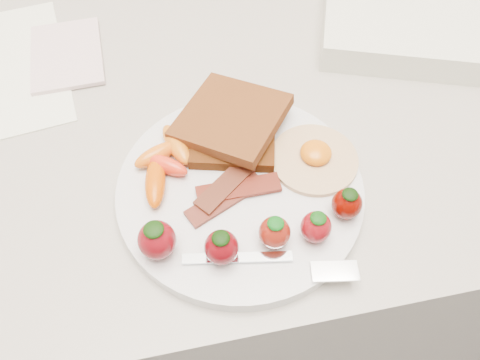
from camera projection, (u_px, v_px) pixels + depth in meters
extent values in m
cube|color=gray|center=(233.00, 252.00, 0.98)|extent=(2.00, 0.60, 0.90)
cylinder|color=silver|center=(240.00, 190.00, 0.52)|extent=(0.27, 0.27, 0.02)
cube|color=black|center=(234.00, 135.00, 0.54)|extent=(0.12, 0.12, 0.01)
cube|color=#3A190C|center=(231.00, 118.00, 0.54)|extent=(0.16, 0.16, 0.03)
cylinder|color=beige|center=(314.00, 159.00, 0.53)|extent=(0.13, 0.13, 0.01)
ellipsoid|color=orange|center=(316.00, 153.00, 0.52)|extent=(0.05, 0.05, 0.02)
cube|color=#38140B|center=(225.00, 199.00, 0.50)|extent=(0.09, 0.06, 0.00)
cube|color=#4F130A|center=(238.00, 189.00, 0.50)|extent=(0.09, 0.02, 0.00)
cube|color=black|center=(229.00, 182.00, 0.50)|extent=(0.09, 0.07, 0.00)
ellipsoid|color=orange|center=(156.00, 155.00, 0.52)|extent=(0.06, 0.04, 0.02)
ellipsoid|color=red|center=(166.00, 165.00, 0.51)|extent=(0.05, 0.04, 0.02)
ellipsoid|color=#C64A00|center=(155.00, 183.00, 0.50)|extent=(0.03, 0.07, 0.02)
ellipsoid|color=orange|center=(176.00, 144.00, 0.53)|extent=(0.04, 0.07, 0.02)
ellipsoid|color=maroon|center=(157.00, 240.00, 0.45)|extent=(0.04, 0.04, 0.04)
ellipsoid|color=black|center=(154.00, 229.00, 0.43)|extent=(0.02, 0.02, 0.01)
ellipsoid|color=#5B050B|center=(221.00, 247.00, 0.45)|extent=(0.03, 0.03, 0.04)
ellipsoid|color=black|center=(221.00, 238.00, 0.43)|extent=(0.02, 0.02, 0.01)
ellipsoid|color=maroon|center=(275.00, 232.00, 0.46)|extent=(0.03, 0.03, 0.04)
ellipsoid|color=#094B0D|center=(276.00, 223.00, 0.44)|extent=(0.02, 0.02, 0.01)
ellipsoid|color=maroon|center=(316.00, 227.00, 0.46)|extent=(0.03, 0.03, 0.03)
ellipsoid|color=#0C3D0A|center=(318.00, 218.00, 0.45)|extent=(0.02, 0.02, 0.01)
ellipsoid|color=#540600|center=(347.00, 204.00, 0.48)|extent=(0.03, 0.03, 0.04)
ellipsoid|color=black|center=(350.00, 194.00, 0.46)|extent=(0.02, 0.02, 0.01)
cube|color=silver|center=(237.00, 258.00, 0.46)|extent=(0.11, 0.03, 0.00)
cube|color=silver|center=(335.00, 271.00, 0.45)|extent=(0.05, 0.03, 0.00)
cube|color=beige|center=(67.00, 54.00, 0.65)|extent=(0.10, 0.14, 0.01)
cube|color=silver|center=(425.00, 16.00, 0.67)|extent=(0.35, 0.31, 0.04)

